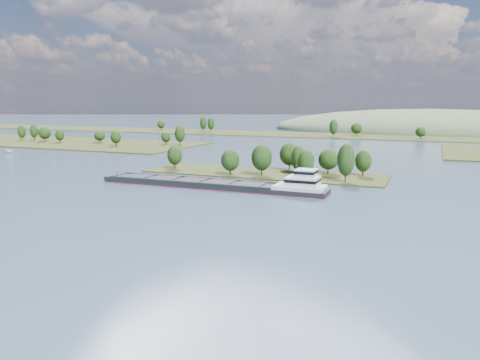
% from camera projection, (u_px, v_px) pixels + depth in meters
% --- Properties ---
extents(ground, '(1800.00, 1800.00, 0.00)m').
position_uv_depth(ground, '(196.00, 203.00, 140.49)').
color(ground, '#34435A').
rests_on(ground, ground).
extents(tree_island, '(100.00, 31.00, 15.47)m').
position_uv_depth(tree_island, '(277.00, 165.00, 191.58)').
color(tree_island, '#2D3317').
rests_on(tree_island, ground).
extents(left_bank, '(300.00, 80.00, 14.83)m').
position_uv_depth(left_bank, '(15.00, 140.00, 354.19)').
color(left_bank, '#2D3317').
rests_on(left_bank, ground).
extents(back_shoreline, '(900.00, 60.00, 15.64)m').
position_uv_depth(back_shoreline, '(362.00, 136.00, 391.71)').
color(back_shoreline, '#2D3317').
rests_on(back_shoreline, ground).
extents(hill_west, '(320.00, 160.00, 44.00)m').
position_uv_depth(hill_west, '(429.00, 131.00, 463.90)').
color(hill_west, '#47593D').
rests_on(hill_west, ground).
extents(cargo_barge, '(84.32, 10.96, 11.39)m').
position_uv_depth(cargo_barge, '(225.00, 184.00, 163.21)').
color(cargo_barge, black).
rests_on(cargo_barge, ground).
extents(motorboat, '(6.13, 2.73, 2.31)m').
position_uv_depth(motorboat, '(9.00, 151.00, 272.89)').
color(motorboat, silver).
rests_on(motorboat, ground).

